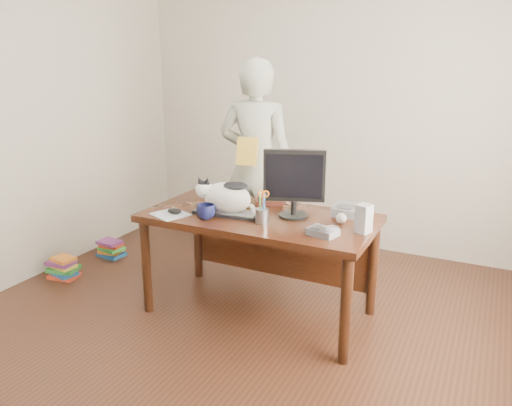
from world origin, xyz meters
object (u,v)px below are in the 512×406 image
(speaker, at_px, (364,219))
(book_pile_a, at_px, (63,268))
(mouse, at_px, (174,211))
(coffee_mug, at_px, (206,212))
(keyboard, at_px, (227,213))
(book_pile_b, at_px, (111,249))
(book_stack, at_px, (270,199))
(phone, at_px, (323,231))
(cat, at_px, (225,196))
(person, at_px, (256,165))
(pen_cup, at_px, (262,214))
(calculator, at_px, (347,210))
(monitor, at_px, (294,180))
(baseball, at_px, (341,218))
(desk, at_px, (264,232))

(speaker, height_order, book_pile_a, speaker)
(mouse, xyz_separation_m, coffee_mug, (0.25, 0.01, 0.03))
(keyboard, distance_m, book_pile_b, 1.72)
(book_stack, bearing_deg, phone, -63.67)
(cat, distance_m, person, 0.95)
(pen_cup, distance_m, book_pile_a, 1.98)
(speaker, xyz_separation_m, calculator, (-0.20, 0.32, -0.06))
(coffee_mug, bearing_deg, book_stack, 66.24)
(monitor, relative_size, book_stack, 1.87)
(baseball, height_order, book_pile_b, baseball)
(speaker, bearing_deg, pen_cup, -152.97)
(calculator, bearing_deg, monitor, -145.07)
(keyboard, xyz_separation_m, book_pile_b, (-1.52, 0.44, -0.69))
(book_pile_b, bearing_deg, mouse, -26.81)
(person, relative_size, book_pile_b, 7.02)
(mouse, distance_m, calculator, 1.20)
(cat, height_order, coffee_mug, cat)
(cat, distance_m, book_stack, 0.43)
(monitor, distance_m, speaker, 0.54)
(cat, xyz_separation_m, baseball, (0.78, 0.17, -0.10))
(book_pile_a, bearing_deg, baseball, 6.81)
(coffee_mug, distance_m, person, 1.09)
(person, bearing_deg, desk, 110.29)
(mouse, distance_m, person, 1.10)
(cat, relative_size, speaker, 2.49)
(book_stack, bearing_deg, book_pile_a, 172.40)
(monitor, xyz_separation_m, coffee_mug, (-0.52, -0.29, -0.21))
(cat, bearing_deg, book_pile_b, 159.99)
(speaker, relative_size, book_pile_b, 0.71)
(cat, relative_size, calculator, 2.03)
(phone, xyz_separation_m, baseball, (0.03, 0.27, 0.01))
(desk, relative_size, baseball, 23.06)
(monitor, bearing_deg, desk, 155.91)
(baseball, relative_size, book_pile_a, 0.26)
(desk, distance_m, mouse, 0.65)
(phone, height_order, book_pile_b, phone)
(coffee_mug, relative_size, speaker, 0.70)
(cat, relative_size, person, 0.25)
(cat, height_order, phone, cat)
(desk, height_order, book_pile_b, desk)
(mouse, xyz_separation_m, person, (0.10, 1.09, 0.13))
(coffee_mug, bearing_deg, book_pile_b, 157.79)
(pen_cup, bearing_deg, person, 118.25)
(pen_cup, distance_m, book_stack, 0.47)
(keyboard, bearing_deg, cat, -171.64)
(pen_cup, height_order, baseball, pen_cup)
(book_stack, distance_m, book_pile_b, 1.81)
(book_pile_b, bearing_deg, pen_cup, -15.32)
(baseball, relative_size, calculator, 0.31)
(baseball, bearing_deg, calculator, 96.32)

